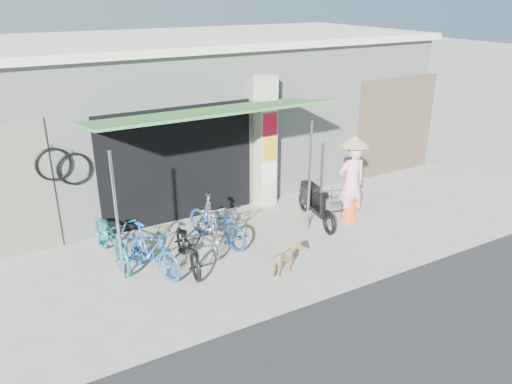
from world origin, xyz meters
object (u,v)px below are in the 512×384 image
street_dog (287,261)px  bike_teal (111,237)px  bike_black (188,246)px  bike_navy (217,222)px  moped (316,203)px  bike_blue (150,250)px  bike_silver (211,223)px  nun (352,180)px

street_dog → bike_teal: bearing=32.7°
bike_black → bike_navy: bike_navy is taller
street_dog → moped: moped is taller
bike_blue → bike_black: (0.66, -0.13, -0.05)m
moped → street_dog: bearing=-128.2°
bike_navy → street_dog: bearing=-89.1°
bike_blue → bike_silver: (1.35, 0.39, 0.04)m
bike_teal → bike_navy: 2.03m
bike_blue → nun: 4.51m
bike_silver → bike_navy: bike_silver is taller
bike_blue → bike_silver: size_ratio=0.92×
bike_blue → nun: nun is taller
bike_silver → nun: nun is taller
bike_teal → street_dog: 3.24m
bike_blue → street_dog: bearing=-51.8°
bike_teal → moped: moped is taller
bike_blue → nun: (4.49, 0.01, 0.48)m
bike_blue → moped: moped is taller
bike_blue → nun: size_ratio=0.80×
bike_teal → bike_blue: bearing=-61.8°
bike_black → nun: size_ratio=0.82×
moped → bike_navy: bearing=-174.5°
street_dog → nun: nun is taller
bike_navy → street_dog: (0.54, -1.72, -0.15)m
bike_black → bike_blue: bearing=176.2°
bike_teal → moped: bearing=-10.6°
bike_teal → nun: size_ratio=0.96×
bike_silver → bike_navy: (0.17, 0.10, -0.07)m
bike_black → nun: nun is taller
bike_navy → street_dog: size_ratio=2.50×
bike_teal → bike_navy: bike_teal is taller
street_dog → moped: bearing=-67.7°
nun → bike_black: bearing=9.7°
bike_silver → bike_black: bearing=-128.5°
bike_teal → bike_silver: size_ratio=1.10×
bike_navy → bike_teal: bearing=155.8°
moped → nun: nun is taller
bike_teal → nun: bearing=-13.1°
bike_blue → moped: bearing=-16.4°
bike_teal → nun: 5.06m
bike_teal → bike_navy: (2.01, -0.28, -0.06)m
bike_teal → bike_black: 1.46m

